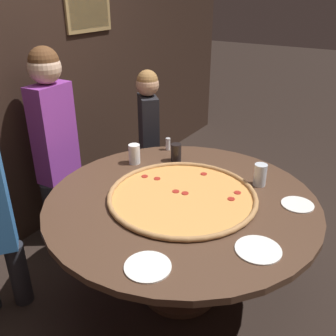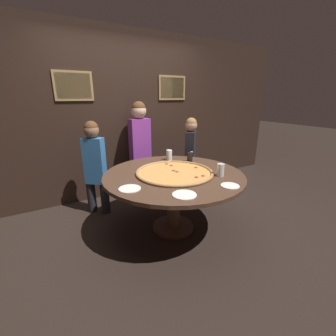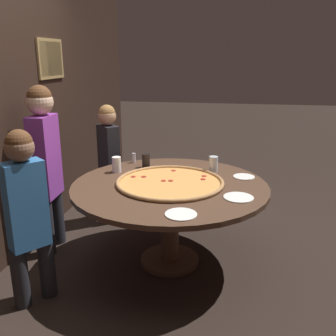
% 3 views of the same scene
% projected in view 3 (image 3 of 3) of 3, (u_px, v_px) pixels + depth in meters
% --- Properties ---
extents(ground_plane, '(24.00, 24.00, 0.00)m').
position_uv_depth(ground_plane, '(170.00, 261.00, 3.37)').
color(ground_plane, black).
extents(back_wall, '(6.40, 0.08, 2.60)m').
position_uv_depth(back_wall, '(7.00, 113.00, 3.24)').
color(back_wall, black).
rests_on(back_wall, ground_plane).
extents(dining_table, '(1.66, 1.66, 0.74)m').
position_uv_depth(dining_table, '(170.00, 197.00, 3.20)').
color(dining_table, '#4C3323').
rests_on(dining_table, ground_plane).
extents(giant_pizza, '(0.92, 0.92, 0.03)m').
position_uv_depth(giant_pizza, '(169.00, 182.00, 3.17)').
color(giant_pizza, '#E0994C').
rests_on(giant_pizza, dining_table).
extents(drink_cup_beside_pizza, '(0.08, 0.08, 0.15)m').
position_uv_depth(drink_cup_beside_pizza, '(213.00, 164.00, 3.48)').
color(drink_cup_beside_pizza, silver).
rests_on(drink_cup_beside_pizza, dining_table).
extents(drink_cup_near_right, '(0.08, 0.08, 0.13)m').
position_uv_depth(drink_cup_near_right, '(146.00, 161.00, 3.62)').
color(drink_cup_near_right, black).
rests_on(drink_cup_near_right, dining_table).
extents(drink_cup_far_right, '(0.08, 0.08, 0.14)m').
position_uv_depth(drink_cup_far_right, '(117.00, 164.00, 3.47)').
color(drink_cup_far_right, white).
rests_on(drink_cup_far_right, dining_table).
extents(white_plate_beside_cup, '(0.22, 0.22, 0.01)m').
position_uv_depth(white_plate_beside_cup, '(181.00, 214.00, 2.54)').
color(white_plate_beside_cup, white).
rests_on(white_plate_beside_cup, dining_table).
extents(white_plate_far_back, '(0.23, 0.23, 0.01)m').
position_uv_depth(white_plate_far_back, '(238.00, 197.00, 2.85)').
color(white_plate_far_back, white).
rests_on(white_plate_far_back, dining_table).
extents(white_plate_near_front, '(0.19, 0.19, 0.01)m').
position_uv_depth(white_plate_near_front, '(244.00, 177.00, 3.34)').
color(white_plate_near_front, white).
rests_on(white_plate_near_front, dining_table).
extents(condiment_shaker, '(0.04, 0.04, 0.10)m').
position_uv_depth(condiment_shaker, '(134.00, 158.00, 3.78)').
color(condiment_shaker, silver).
rests_on(condiment_shaker, dining_table).
extents(diner_centre_back, '(0.33, 0.30, 1.31)m').
position_uv_depth(diner_centre_back, '(27.00, 209.00, 2.63)').
color(diner_centre_back, '#232328').
rests_on(diner_centre_back, ground_plane).
extents(diner_side_right, '(0.31, 0.31, 1.29)m').
position_uv_depth(diner_side_right, '(109.00, 156.00, 4.07)').
color(diner_side_right, '#232328').
rests_on(diner_side_right, ground_plane).
extents(diner_far_left, '(0.39, 0.23, 1.54)m').
position_uv_depth(diner_far_left, '(45.00, 160.00, 3.37)').
color(diner_far_left, '#232328').
rests_on(diner_far_left, ground_plane).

